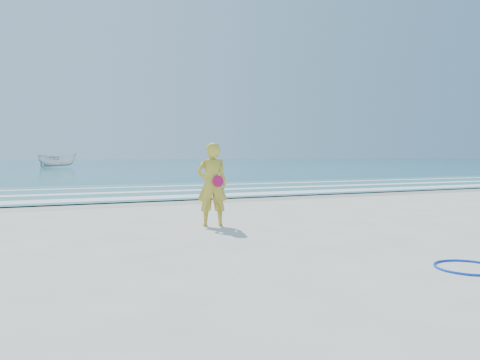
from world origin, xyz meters
name	(u,v)px	position (x,y,z in m)	size (l,w,h in m)	color
ground	(308,246)	(0.00, 0.00, 0.00)	(400.00, 400.00, 0.00)	silver
wet_sand	(172,201)	(0.00, 9.00, 0.00)	(400.00, 2.40, 0.00)	#B2A893
ocean	(54,163)	(0.00, 105.00, 0.02)	(400.00, 190.00, 0.04)	#19727F
shallow	(142,191)	(0.00, 14.00, 0.04)	(400.00, 10.00, 0.01)	#59B7AD
foam_near	(163,197)	(0.00, 10.30, 0.05)	(400.00, 1.40, 0.01)	white
foam_mid	(146,192)	(0.00, 13.20, 0.05)	(400.00, 0.90, 0.01)	white
foam_far	(131,187)	(0.00, 16.50, 0.05)	(400.00, 0.60, 0.01)	white
hoop	(468,267)	(1.19, -2.43, 0.02)	(0.94, 0.94, 0.03)	blue
boat	(57,160)	(-1.32, 61.28, 1.00)	(1.87, 4.98, 1.92)	silver
buoy	(201,166)	(16.86, 54.05, 0.23)	(0.39, 0.39, 0.39)	black
woman	(212,184)	(-0.76, 2.94, 0.97)	(0.80, 0.63, 1.94)	gold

